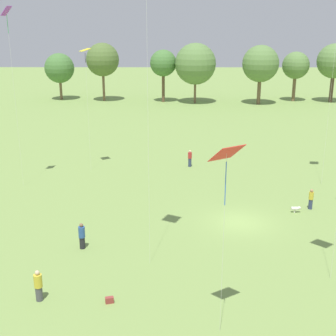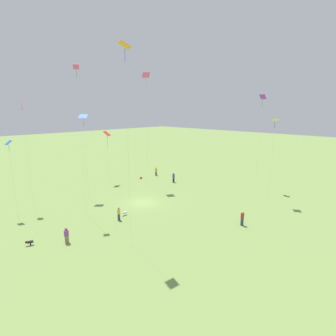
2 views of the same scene
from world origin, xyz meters
name	(u,v)px [view 2 (image 2 of 2)]	position (x,y,z in m)	size (l,w,h in m)	color
ground_plane	(143,203)	(0.00, 0.00, 0.00)	(240.00, 240.00, 0.00)	#7A994C
person_0	(156,171)	(-11.91, -10.02, 0.86)	(0.48, 0.48, 1.74)	#4C4C51
person_1	(242,218)	(-3.17, 13.64, 0.85)	(0.51, 0.51, 1.70)	#333D5B
person_2	(67,236)	(12.50, 3.41, 0.76)	(0.52, 0.52, 1.57)	#847056
person_3	(174,178)	(-10.73, -4.14, 0.86)	(0.57, 0.57, 1.74)	#232328
person_4	(119,214)	(5.78, 2.58, 0.81)	(0.48, 0.48, 1.63)	#333D5B
kite_0	(107,135)	(-2.73, -12.52, 8.49)	(1.58, 1.50, 9.11)	red
kite_1	(125,57)	(8.42, 8.37, 17.01)	(1.13, 1.19, 18.15)	orange
kite_2	(83,119)	(4.01, -7.76, 11.54)	(1.57, 1.56, 12.14)	blue
kite_3	(262,101)	(-18.18, 7.86, 14.06)	(0.73, 1.02, 15.11)	purple
kite_4	(77,83)	(7.63, -1.67, 15.65)	(0.75, 0.68, 17.64)	#E54C99
kite_5	(146,80)	(-6.31, -6.09, 17.41)	(1.46, 1.36, 18.48)	#E54C99
kite_7	(275,123)	(-12.89, 12.33, 11.02)	(1.21, 1.22, 11.60)	yellow
kite_8	(22,109)	(11.20, -9.51, 12.84)	(0.73, 0.86, 13.94)	#E54C99
kite_9	(9,146)	(13.65, -7.83, 8.62)	(0.69, 0.84, 9.25)	blue
dog_0	(124,213)	(4.47, 1.84, 0.33)	(0.73, 0.27, 0.50)	silver
dog_1	(29,242)	(15.26, 1.34, 0.35)	(0.72, 0.45, 0.51)	black
picnic_bag_0	(141,178)	(-8.22, -10.24, 0.17)	(0.47, 0.31, 0.34)	#933833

